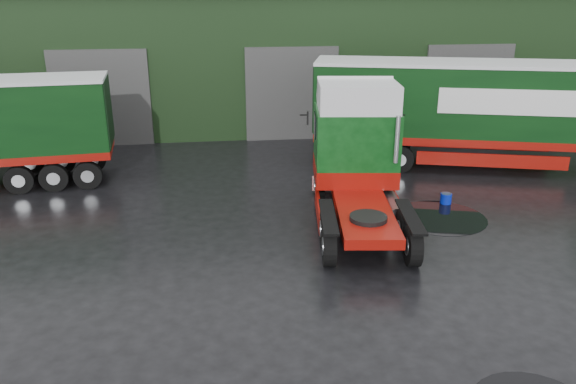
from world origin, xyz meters
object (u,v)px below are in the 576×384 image
Objects in this scene: lorry_right at (473,115)px; tree_back_b at (372,26)px; tree_back_a at (140,13)px; hero_tractor at (362,162)px; warehouse at (276,52)px; wash_bucket at (446,199)px.

tree_back_b is (2.00, 21.00, 1.79)m from lorry_right.
tree_back_a reaches higher than tree_back_b.
warehouse is at bearing 99.31° from hero_tractor.
lorry_right reaches higher than hero_tractor.
tree_back_a is at bearing 115.55° from hero_tractor.
tree_back_b reaches higher than warehouse.
tree_back_b reaches higher than hero_tractor.
warehouse is at bearing -51.34° from tree_back_a.
tree_back_a is at bearing 180.00° from tree_back_b.
warehouse is at bearing -128.66° from tree_back_b.
lorry_right is at bearing -61.39° from warehouse.
lorry_right is 1.99× the size of tree_back_b.
hero_tractor is 0.66× the size of tree_back_a.
tree_back_b is (7.48, 26.08, 1.82)m from hero_tractor.
warehouse is at bearing 104.16° from wash_bucket.
tree_back_a is at bearing 128.66° from warehouse.
wash_bucket is (3.67, -14.54, -2.99)m from warehouse.
lorry_right is at bearing -95.44° from tree_back_b.
warehouse is 12.90m from tree_back_a.
wash_bucket is at bearing -17.24° from lorry_right.
warehouse is 12.82m from tree_back_b.
warehouse is at bearing -135.30° from lorry_right.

